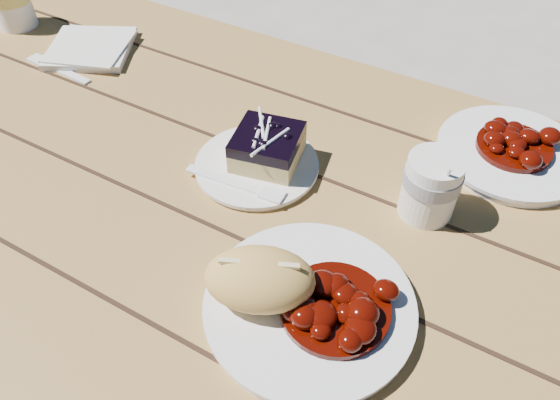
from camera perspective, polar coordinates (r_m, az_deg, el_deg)
The scene contains 14 objects.
ground at distance 1.45m, azimuth -6.60°, elevation -18.71°, with size 60.00×60.00×0.00m, color #A49F94.
picnic_table at distance 0.96m, azimuth -9.49°, elevation -3.30°, with size 2.00×1.55×0.75m.
main_plate at distance 0.65m, azimuth 3.09°, elevation -11.09°, with size 0.24×0.24×0.02m, color white.
goulash_stew at distance 0.63m, azimuth 5.88°, elevation -10.40°, with size 0.13×0.13×0.04m, color #470902, non-canonical shape.
bread_roll at distance 0.63m, azimuth -2.13°, elevation -8.26°, with size 0.13×0.09×0.07m, color #E2B157.
dessert_plate at distance 0.82m, azimuth -2.42°, elevation 3.57°, with size 0.18×0.18×0.01m, color white.
blueberry_cake at distance 0.81m, azimuth -1.32°, elevation 5.59°, with size 0.11×0.11×0.05m.
fork_dessert at distance 0.79m, azimuth -5.76°, elevation 2.13°, with size 0.03×0.16×0.01m, color white, non-canonical shape.
coffee_cup at distance 0.75m, azimuth 15.45°, elevation 1.34°, with size 0.07×0.07×0.09m, color white.
napkin_stack at distance 1.15m, azimuth -19.19°, elevation 14.73°, with size 0.15×0.15×0.01m, color white.
fork_table at distance 1.10m, azimuth -21.61°, elevation 12.35°, with size 0.03×0.16×0.01m, color white, non-canonical shape.
second_plate at distance 0.91m, azimuth 23.01°, elevation 4.49°, with size 0.22×0.22×0.02m, color white.
second_stew at distance 0.89m, azimuth 23.53°, elevation 5.88°, with size 0.11×0.11×0.04m, color #470902, non-canonical shape.
second_cup at distance 1.28m, azimuth -26.20°, elevation 17.90°, with size 0.07×0.07×0.09m, color white.
Camera 1 is at (0.45, -0.46, 1.31)m, focal length 35.00 mm.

